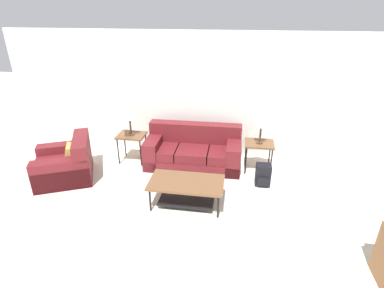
{
  "coord_description": "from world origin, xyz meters",
  "views": [
    {
      "loc": [
        0.61,
        -1.53,
        3.01
      ],
      "look_at": [
        -0.14,
        3.2,
        0.8
      ],
      "focal_mm": 28.0,
      "sensor_mm": 36.0,
      "label": 1
    }
  ],
  "objects_px": {
    "table_lamp_left": "(129,114)",
    "backpack": "(263,175)",
    "side_table_right": "(259,146)",
    "table_lamp_right": "(262,121)",
    "coffee_table": "(186,188)",
    "couch": "(193,152)",
    "side_table_left": "(131,137)",
    "armchair": "(66,164)"
  },
  "relations": [
    {
      "from": "side_table_right",
      "to": "backpack",
      "type": "xyz_separation_m",
      "value": [
        0.08,
        -0.54,
        -0.34
      ]
    },
    {
      "from": "table_lamp_left",
      "to": "backpack",
      "type": "height_order",
      "value": "table_lamp_left"
    },
    {
      "from": "side_table_left",
      "to": "backpack",
      "type": "bearing_deg",
      "value": -11.46
    },
    {
      "from": "couch",
      "to": "side_table_right",
      "type": "distance_m",
      "value": 1.32
    },
    {
      "from": "coffee_table",
      "to": "side_table_left",
      "type": "distance_m",
      "value": 1.96
    },
    {
      "from": "coffee_table",
      "to": "armchair",
      "type": "bearing_deg",
      "value": 168.53
    },
    {
      "from": "side_table_left",
      "to": "table_lamp_right",
      "type": "relative_size",
      "value": 1.05
    },
    {
      "from": "side_table_right",
      "to": "backpack",
      "type": "distance_m",
      "value": 0.64
    },
    {
      "from": "table_lamp_right",
      "to": "backpack",
      "type": "height_order",
      "value": "table_lamp_right"
    },
    {
      "from": "couch",
      "to": "side_table_left",
      "type": "bearing_deg",
      "value": -178.9
    },
    {
      "from": "couch",
      "to": "table_lamp_left",
      "type": "xyz_separation_m",
      "value": [
        -1.3,
        -0.03,
        0.74
      ]
    },
    {
      "from": "side_table_left",
      "to": "backpack",
      "type": "relative_size",
      "value": 1.47
    },
    {
      "from": "coffee_table",
      "to": "side_table_left",
      "type": "xyz_separation_m",
      "value": [
        -1.4,
        1.36,
        0.21
      ]
    },
    {
      "from": "side_table_left",
      "to": "table_lamp_left",
      "type": "height_order",
      "value": "table_lamp_left"
    },
    {
      "from": "couch",
      "to": "backpack",
      "type": "height_order",
      "value": "couch"
    },
    {
      "from": "table_lamp_left",
      "to": "coffee_table",
      "type": "bearing_deg",
      "value": -44.27
    },
    {
      "from": "couch",
      "to": "side_table_left",
      "type": "relative_size",
      "value": 3.2
    },
    {
      "from": "couch",
      "to": "side_table_left",
      "type": "xyz_separation_m",
      "value": [
        -1.3,
        -0.03,
        0.24
      ]
    },
    {
      "from": "backpack",
      "to": "table_lamp_left",
      "type": "bearing_deg",
      "value": 168.54
    },
    {
      "from": "table_lamp_right",
      "to": "table_lamp_left",
      "type": "bearing_deg",
      "value": 180.0
    },
    {
      "from": "couch",
      "to": "side_table_left",
      "type": "height_order",
      "value": "couch"
    },
    {
      "from": "armchair",
      "to": "side_table_left",
      "type": "bearing_deg",
      "value": 41.07
    },
    {
      "from": "side_table_right",
      "to": "table_lamp_right",
      "type": "distance_m",
      "value": 0.51
    },
    {
      "from": "side_table_left",
      "to": "coffee_table",
      "type": "bearing_deg",
      "value": -44.27
    },
    {
      "from": "side_table_left",
      "to": "side_table_right",
      "type": "distance_m",
      "value": 2.6
    },
    {
      "from": "side_table_right",
      "to": "table_lamp_right",
      "type": "height_order",
      "value": "table_lamp_right"
    },
    {
      "from": "table_lamp_right",
      "to": "coffee_table",
      "type": "bearing_deg",
      "value": -131.5
    },
    {
      "from": "table_lamp_right",
      "to": "backpack",
      "type": "xyz_separation_m",
      "value": [
        0.08,
        -0.54,
        -0.84
      ]
    },
    {
      "from": "side_table_left",
      "to": "side_table_right",
      "type": "bearing_deg",
      "value": 0.0
    },
    {
      "from": "coffee_table",
      "to": "couch",
      "type": "bearing_deg",
      "value": 93.99
    },
    {
      "from": "side_table_right",
      "to": "backpack",
      "type": "bearing_deg",
      "value": -81.98
    },
    {
      "from": "couch",
      "to": "table_lamp_left",
      "type": "relative_size",
      "value": 3.36
    },
    {
      "from": "side_table_right",
      "to": "table_lamp_left",
      "type": "distance_m",
      "value": 2.65
    },
    {
      "from": "couch",
      "to": "backpack",
      "type": "bearing_deg",
      "value": -22.41
    },
    {
      "from": "side_table_left",
      "to": "side_table_right",
      "type": "height_order",
      "value": "same"
    },
    {
      "from": "table_lamp_left",
      "to": "side_table_right",
      "type": "bearing_deg",
      "value": -0.0
    },
    {
      "from": "table_lamp_left",
      "to": "backpack",
      "type": "xyz_separation_m",
      "value": [
        2.68,
        -0.54,
        -0.84
      ]
    },
    {
      "from": "armchair",
      "to": "table_lamp_right",
      "type": "relative_size",
      "value": 2.29
    },
    {
      "from": "side_table_right",
      "to": "table_lamp_right",
      "type": "bearing_deg",
      "value": 75.96
    },
    {
      "from": "table_lamp_left",
      "to": "backpack",
      "type": "bearing_deg",
      "value": -11.46
    },
    {
      "from": "side_table_left",
      "to": "backpack",
      "type": "height_order",
      "value": "side_table_left"
    },
    {
      "from": "coffee_table",
      "to": "side_table_right",
      "type": "height_order",
      "value": "side_table_right"
    }
  ]
}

